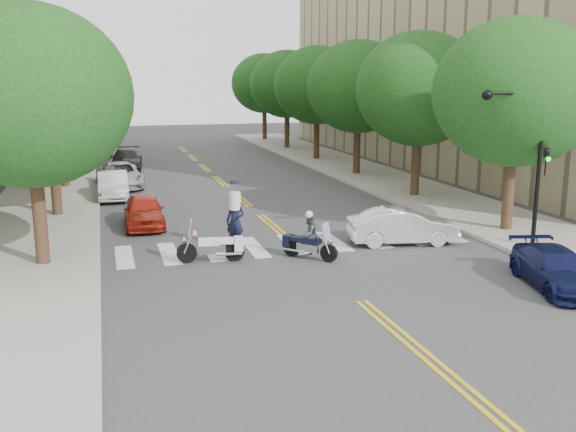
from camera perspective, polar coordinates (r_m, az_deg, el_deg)
name	(u,v)px	position (r m, az deg, el deg)	size (l,w,h in m)	color
ground	(361,301)	(18.21, 6.50, -7.54)	(140.00, 140.00, 0.00)	#38383A
sidewalk_left	(53,188)	(38.37, -20.15, 2.39)	(5.00, 60.00, 0.15)	#9E9991
sidewalk_right	(366,174)	(41.56, 6.98, 3.75)	(5.00, 60.00, 0.15)	#9E9991
building_right	(557,10)	(53.28, 22.78, 16.56)	(26.00, 44.00, 22.00)	tan
tree_l_0	(30,96)	(21.89, -21.99, 9.84)	(6.40, 6.40, 8.45)	#382316
tree_l_1	(48,91)	(29.86, -20.54, 10.36)	(6.40, 6.40, 8.45)	#382316
tree_l_2	(59,88)	(37.85, -19.69, 10.65)	(6.40, 6.40, 8.45)	#382316
tree_l_3	(66,86)	(45.84, -19.14, 10.84)	(6.40, 6.40, 8.45)	#382316
tree_l_4	(71,85)	(53.83, -18.75, 10.98)	(6.40, 6.40, 8.45)	#382316
tree_l_5	(74,84)	(61.82, -18.47, 11.08)	(6.40, 6.40, 8.45)	#382316
tree_r_0	(516,93)	(26.75, 19.60, 10.29)	(6.40, 6.40, 8.45)	#382316
tree_r_1	(419,89)	(33.58, 11.55, 11.00)	(6.40, 6.40, 8.45)	#382316
tree_r_2	(358,87)	(40.85, 6.26, 11.34)	(6.40, 6.40, 8.45)	#382316
tree_r_3	(317,85)	(48.34, 2.59, 11.53)	(6.40, 6.40, 8.45)	#382316
tree_r_4	(287,84)	(55.98, -0.09, 11.64)	(6.40, 6.40, 8.45)	#382316
tree_r_5	(264,83)	(63.70, -2.13, 11.70)	(6.40, 6.40, 8.45)	#382316
traffic_signal_pole	(529,147)	(24.20, 20.63, 5.73)	(2.82, 0.42, 6.00)	black
motorcycle_police	(308,237)	(22.03, 1.76, -1.91)	(1.58, 1.69, 1.69)	black
motorcycle_parked	(217,247)	(21.86, -6.36, -2.75)	(2.29, 0.71, 1.48)	black
officer_standing	(235,221)	(23.37, -4.70, -0.49)	(0.73, 0.48, 2.01)	black
convertible	(403,226)	(24.41, 10.15, -0.89)	(1.43, 4.09, 1.35)	white
sedan_blue	(556,269)	(20.64, 22.72, -4.35)	(1.64, 4.03, 1.17)	#0F133E
parked_car_a	(144,211)	(27.46, -12.70, 0.46)	(1.60, 3.98, 1.36)	#A22011
parked_car_b	(113,185)	(34.22, -15.30, 2.64)	(1.47, 4.21, 1.39)	silver
parked_car_c	(120,175)	(37.68, -14.74, 3.53)	(2.33, 5.05, 1.40)	#A9ADB1
parked_car_d	(126,160)	(44.64, -14.17, 4.88)	(2.00, 4.91, 1.42)	black
parked_car_e	(115,158)	(46.60, -15.12, 4.96)	(1.38, 3.42, 1.17)	#A9A8AE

